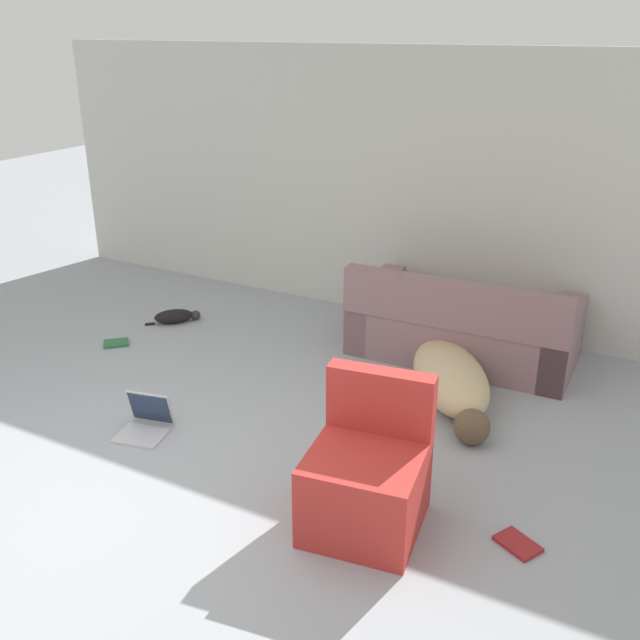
# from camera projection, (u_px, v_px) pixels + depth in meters

# --- Properties ---
(ground_plane) EXTENTS (20.00, 20.00, 0.00)m
(ground_plane) POSITION_uv_depth(u_px,v_px,m) (105.00, 513.00, 4.07)
(ground_plane) COLOR #999EA3
(wall_back) EXTENTS (7.09, 0.06, 2.43)m
(wall_back) POSITION_uv_depth(u_px,v_px,m) (373.00, 185.00, 6.53)
(wall_back) COLOR beige
(wall_back) RESTS_ON ground_plane
(couch) EXTENTS (1.81, 0.96, 0.77)m
(couch) POSITION_uv_depth(u_px,v_px,m) (463.00, 328.00, 5.89)
(couch) COLOR gray
(couch) RESTS_ON ground_plane
(dog) EXTENTS (1.03, 1.43, 0.34)m
(dog) POSITION_uv_depth(u_px,v_px,m) (451.00, 379.00, 5.23)
(dog) COLOR tan
(dog) RESTS_ON ground_plane
(cat) EXTENTS (0.40, 0.41, 0.12)m
(cat) POSITION_uv_depth(u_px,v_px,m) (176.00, 316.00, 6.65)
(cat) COLOR black
(cat) RESTS_ON ground_plane
(laptop_open) EXTENTS (0.38, 0.39, 0.26)m
(laptop_open) POSITION_uv_depth(u_px,v_px,m) (146.00, 419.00, 4.87)
(laptop_open) COLOR #B7B7BC
(laptop_open) RESTS_ON ground_plane
(book_red) EXTENTS (0.27, 0.24, 0.02)m
(book_red) POSITION_uv_depth(u_px,v_px,m) (518.00, 544.00, 3.81)
(book_red) COLOR maroon
(book_red) RESTS_ON ground_plane
(book_green) EXTENTS (0.26, 0.26, 0.02)m
(book_green) POSITION_uv_depth(u_px,v_px,m) (116.00, 343.00, 6.20)
(book_green) COLOR #2D663D
(book_green) RESTS_ON ground_plane
(side_chair) EXTENTS (0.69, 0.71, 0.84)m
(side_chair) POSITION_uv_depth(u_px,v_px,m) (367.00, 478.00, 3.89)
(side_chair) COLOR #B72D28
(side_chair) RESTS_ON ground_plane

